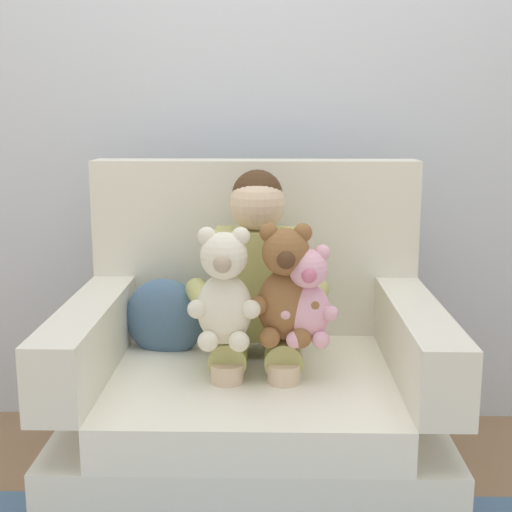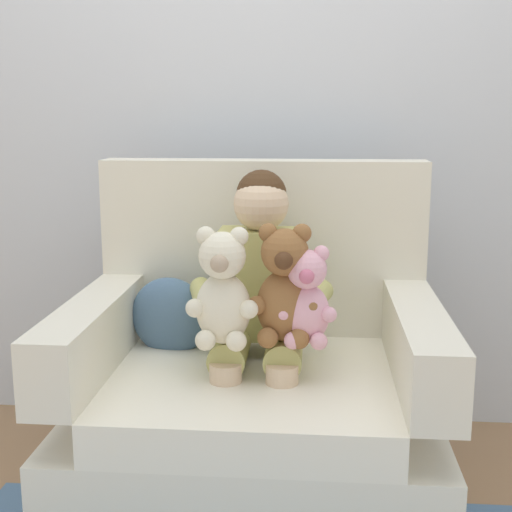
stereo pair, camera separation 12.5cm
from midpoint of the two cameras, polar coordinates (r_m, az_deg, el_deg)
ground_plane at (r=2.34m, az=1.44°, el=-19.51°), size 8.00×8.00×0.00m
back_wall at (r=2.74m, az=2.53°, el=13.44°), size 6.00×0.10×2.60m
armchair at (r=2.24m, az=1.56°, el=-11.57°), size 1.09×0.89×1.05m
seated_child at (r=2.14m, az=1.94°, el=-3.01°), size 0.45×0.39×0.82m
plush_brown at (r=1.98m, az=4.13°, el=-2.61°), size 0.20×0.17×0.34m
plush_cream at (r=1.95m, az=-0.88°, el=-2.84°), size 0.20×0.16×0.34m
plush_pink at (r=1.97m, az=5.93°, el=-3.49°), size 0.17×0.14×0.28m
throw_pillow at (r=2.30m, az=-5.43°, el=-4.92°), size 0.27×0.15×0.26m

